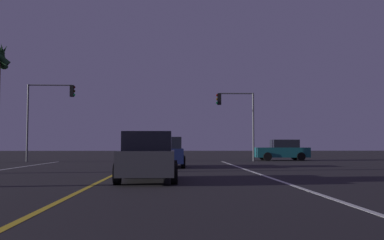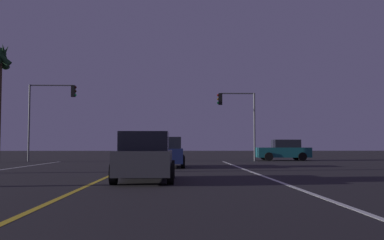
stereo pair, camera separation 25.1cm
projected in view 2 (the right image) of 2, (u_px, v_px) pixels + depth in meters
lane_edge_right at (282, 183)px, 14.68m from camera, size 0.16×38.72×0.01m
lane_center_divider at (93, 183)px, 14.49m from camera, size 0.16×38.72×0.01m
car_crossing_side at (284, 150)px, 36.20m from camera, size 4.30×2.02×1.70m
car_ahead_far at (167, 153)px, 25.16m from camera, size 2.02×4.30×1.70m
car_lead_same_lane at (145, 157)px, 15.36m from camera, size 2.02×4.30×1.70m
traffic_light_near_right at (236, 110)px, 34.76m from camera, size 3.00×0.36×5.37m
traffic_light_near_left at (51, 104)px, 34.35m from camera, size 3.68×0.36×5.95m
palm_tree_left_far at (0, 66)px, 32.89m from camera, size 1.97×2.19×8.88m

